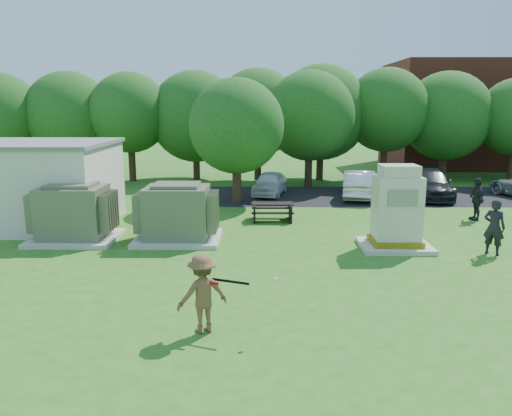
{
  "coord_description": "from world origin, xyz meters",
  "views": [
    {
      "loc": [
        0.13,
        -12.77,
        4.78
      ],
      "look_at": [
        0.0,
        4.0,
        1.3
      ],
      "focal_mm": 35.0,
      "sensor_mm": 36.0,
      "label": 1
    }
  ],
  "objects_px": {
    "transformer_right": "(177,214)",
    "car_dark": "(429,184)",
    "car_white": "(270,183)",
    "person_by_generator": "(494,227)",
    "car_silver_a": "(359,184)",
    "person_walking_right": "(476,199)",
    "generator_cabinet": "(397,212)",
    "picnic_table": "(273,210)",
    "batter": "(202,293)",
    "transformer_left": "(74,214)"
  },
  "relations": [
    {
      "from": "person_walking_right",
      "to": "car_dark",
      "type": "relative_size",
      "value": 0.36
    },
    {
      "from": "car_dark",
      "to": "batter",
      "type": "bearing_deg",
      "value": -113.53
    },
    {
      "from": "transformer_right",
      "to": "picnic_table",
      "type": "relative_size",
      "value": 1.72
    },
    {
      "from": "transformer_right",
      "to": "generator_cabinet",
      "type": "xyz_separation_m",
      "value": [
        7.52,
        -0.9,
        0.27
      ]
    },
    {
      "from": "car_white",
      "to": "car_dark",
      "type": "xyz_separation_m",
      "value": [
        8.33,
        -0.75,
        0.1
      ]
    },
    {
      "from": "batter",
      "to": "car_silver_a",
      "type": "bearing_deg",
      "value": -138.03
    },
    {
      "from": "batter",
      "to": "generator_cabinet",
      "type": "bearing_deg",
      "value": -158.14
    },
    {
      "from": "batter",
      "to": "person_walking_right",
      "type": "xyz_separation_m",
      "value": [
        10.32,
        10.66,
        0.04
      ]
    },
    {
      "from": "transformer_right",
      "to": "car_white",
      "type": "bearing_deg",
      "value": 69.7
    },
    {
      "from": "person_by_generator",
      "to": "car_white",
      "type": "height_order",
      "value": "person_by_generator"
    },
    {
      "from": "transformer_right",
      "to": "generator_cabinet",
      "type": "distance_m",
      "value": 7.58
    },
    {
      "from": "picnic_table",
      "to": "batter",
      "type": "relative_size",
      "value": 1.01
    },
    {
      "from": "car_dark",
      "to": "person_by_generator",
      "type": "bearing_deg",
      "value": -88.44
    },
    {
      "from": "transformer_left",
      "to": "person_walking_right",
      "type": "height_order",
      "value": "transformer_left"
    },
    {
      "from": "batter",
      "to": "person_walking_right",
      "type": "height_order",
      "value": "person_walking_right"
    },
    {
      "from": "generator_cabinet",
      "to": "batter",
      "type": "relative_size",
      "value": 1.65
    },
    {
      "from": "car_white",
      "to": "picnic_table",
      "type": "bearing_deg",
      "value": -78.13
    },
    {
      "from": "person_walking_right",
      "to": "car_dark",
      "type": "distance_m",
      "value": 5.27
    },
    {
      "from": "transformer_left",
      "to": "car_silver_a",
      "type": "distance_m",
      "value": 14.53
    },
    {
      "from": "person_walking_right",
      "to": "car_white",
      "type": "relative_size",
      "value": 0.49
    },
    {
      "from": "transformer_right",
      "to": "batter",
      "type": "xyz_separation_m",
      "value": [
        1.71,
        -7.3,
        -0.11
      ]
    },
    {
      "from": "car_silver_a",
      "to": "car_dark",
      "type": "height_order",
      "value": "car_silver_a"
    },
    {
      "from": "person_by_generator",
      "to": "picnic_table",
      "type": "bearing_deg",
      "value": 5.66
    },
    {
      "from": "picnic_table",
      "to": "person_walking_right",
      "type": "xyz_separation_m",
      "value": [
        8.57,
        0.15,
        0.43
      ]
    },
    {
      "from": "transformer_left",
      "to": "person_walking_right",
      "type": "relative_size",
      "value": 1.67
    },
    {
      "from": "transformer_right",
      "to": "car_dark",
      "type": "relative_size",
      "value": 0.6
    },
    {
      "from": "transformer_left",
      "to": "car_dark",
      "type": "xyz_separation_m",
      "value": [
        15.49,
        8.62,
        -0.25
      ]
    },
    {
      "from": "generator_cabinet",
      "to": "picnic_table",
      "type": "distance_m",
      "value": 5.83
    },
    {
      "from": "batter",
      "to": "car_white",
      "type": "height_order",
      "value": "batter"
    },
    {
      "from": "person_by_generator",
      "to": "car_silver_a",
      "type": "relative_size",
      "value": 0.41
    },
    {
      "from": "generator_cabinet",
      "to": "batter",
      "type": "distance_m",
      "value": 8.65
    },
    {
      "from": "person_by_generator",
      "to": "batter",
      "type": "bearing_deg",
      "value": 73.08
    },
    {
      "from": "picnic_table",
      "to": "car_dark",
      "type": "distance_m",
      "value": 9.93
    },
    {
      "from": "generator_cabinet",
      "to": "transformer_left",
      "type": "bearing_deg",
      "value": 175.4
    },
    {
      "from": "generator_cabinet",
      "to": "car_dark",
      "type": "distance_m",
      "value": 10.45
    },
    {
      "from": "transformer_left",
      "to": "person_by_generator",
      "type": "xyz_separation_m",
      "value": [
        14.19,
        -1.61,
        -0.06
      ]
    },
    {
      "from": "transformer_right",
      "to": "car_silver_a",
      "type": "distance_m",
      "value": 11.72
    },
    {
      "from": "batter",
      "to": "car_dark",
      "type": "height_order",
      "value": "batter"
    },
    {
      "from": "person_by_generator",
      "to": "generator_cabinet",
      "type": "bearing_deg",
      "value": 26.72
    },
    {
      "from": "car_white",
      "to": "car_dark",
      "type": "relative_size",
      "value": 0.74
    },
    {
      "from": "generator_cabinet",
      "to": "person_by_generator",
      "type": "distance_m",
      "value": 3.07
    },
    {
      "from": "transformer_right",
      "to": "person_by_generator",
      "type": "distance_m",
      "value": 10.62
    },
    {
      "from": "person_walking_right",
      "to": "car_silver_a",
      "type": "xyz_separation_m",
      "value": [
        -3.92,
        5.1,
        -0.17
      ]
    },
    {
      "from": "transformer_right",
      "to": "car_white",
      "type": "height_order",
      "value": "transformer_right"
    },
    {
      "from": "generator_cabinet",
      "to": "batter",
      "type": "height_order",
      "value": "generator_cabinet"
    },
    {
      "from": "generator_cabinet",
      "to": "car_silver_a",
      "type": "relative_size",
      "value": 0.64
    },
    {
      "from": "car_dark",
      "to": "picnic_table",
      "type": "bearing_deg",
      "value": -138.2
    },
    {
      "from": "person_walking_right",
      "to": "transformer_left",
      "type": "bearing_deg",
      "value": -80.8
    },
    {
      "from": "car_white",
      "to": "transformer_right",
      "type": "bearing_deg",
      "value": -98.42
    },
    {
      "from": "transformer_right",
      "to": "car_silver_a",
      "type": "bearing_deg",
      "value": 46.18
    }
  ]
}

